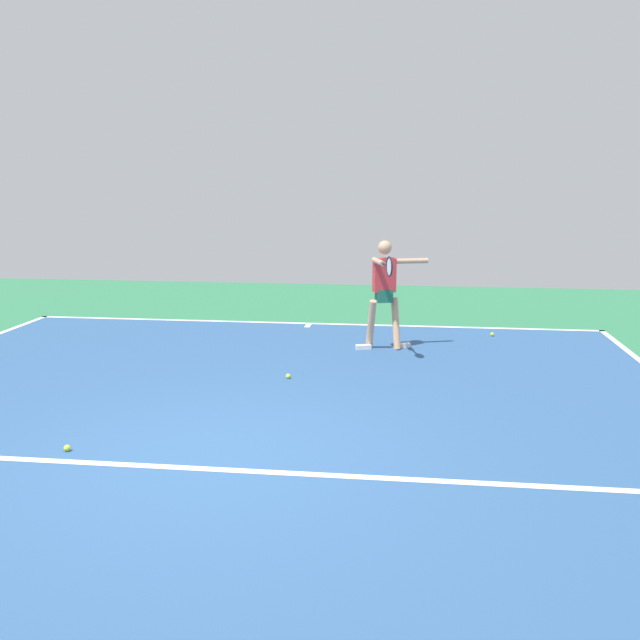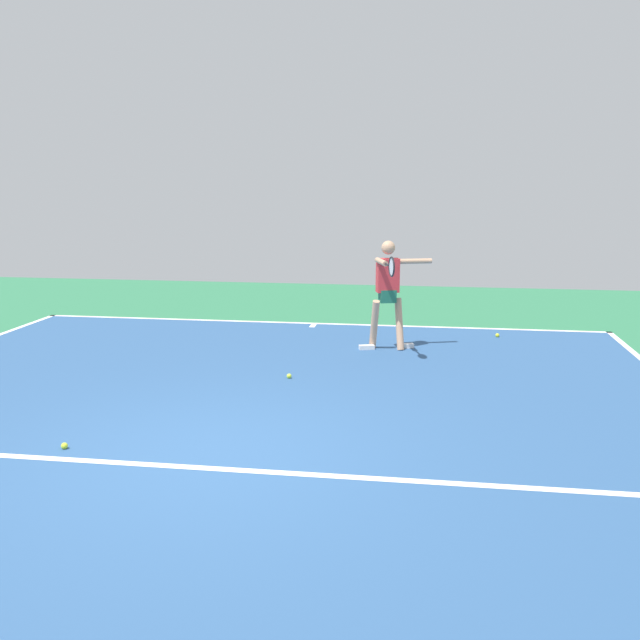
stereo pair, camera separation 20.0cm
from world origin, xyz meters
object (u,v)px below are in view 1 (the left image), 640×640
object	(u,v)px
tennis_ball_near_service_line	(288,376)
tennis_ball_by_sideline	(492,334)
tennis_ball_centre_court	(67,448)
tennis_player	(385,288)

from	to	relation	value
tennis_ball_near_service_line	tennis_ball_by_sideline	size ratio (longest dim) A/B	1.00
tennis_ball_near_service_line	tennis_ball_centre_court	world-z (taller)	same
tennis_ball_centre_court	tennis_player	bearing A→B (deg)	-122.20
tennis_player	tennis_ball_by_sideline	size ratio (longest dim) A/B	26.10
tennis_ball_near_service_line	tennis_ball_centre_court	bearing A→B (deg)	58.49
tennis_ball_near_service_line	tennis_ball_centre_court	distance (m)	3.29
tennis_player	tennis_ball_centre_court	bearing A→B (deg)	40.60
tennis_ball_near_service_line	tennis_ball_by_sideline	xyz separation A→B (m)	(-3.02, -3.01, 0.00)
tennis_player	tennis_ball_near_service_line	world-z (taller)	tennis_player
tennis_player	tennis_ball_by_sideline	xyz separation A→B (m)	(-1.80, -1.15, -0.95)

